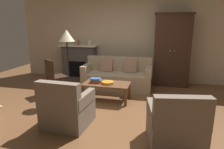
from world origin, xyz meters
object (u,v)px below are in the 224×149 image
Objects in this scene: book_stack at (96,80)px; mantel_vase_terracotta at (78,42)px; floor_lamp at (67,40)px; fireplace at (79,61)px; couch at (117,77)px; fruit_bowl at (108,83)px; armchair_near_right at (175,127)px; coffee_table at (106,85)px; armchair_near_left at (67,109)px; side_chair_wooden at (54,74)px; armoire at (172,50)px; mantel_vase_cream at (89,43)px.

book_stack is 2.25m from mantel_vase_terracotta.
floor_lamp is at bearing -164.98° from book_stack.
floor_lamp reaches higher than fireplace.
floor_lamp reaches higher than couch.
armchair_near_right is at bearing -47.12° from fruit_bowl.
fruit_bowl is at bearing -43.78° from coffee_table.
fireplace is 1.15× the size of coffee_table.
armchair_near_left is at bearing -104.06° from coffee_table.
mantel_vase_terracotta is 4.54m from armchair_near_right.
fruit_bowl is 2.44m from mantel_vase_terracotta.
fireplace is 2.34m from fruit_bowl.
armchair_near_left is at bearing -54.26° from side_chair_wooden.
side_chair_wooden is at bearing -150.10° from couch.
couch is at bearing 90.04° from fruit_bowl.
fireplace reaches higher than side_chair_wooden.
mantel_vase_terracotta is 2.03m from floor_lamp.
mantel_vase_terracotta is 0.18× the size of armchair_near_left.
book_stack is at bearing -105.92° from couch.
side_chair_wooden is 1.15m from floor_lamp.
mantel_vase_terracotta is (-1.47, 1.80, 0.75)m from fruit_bowl.
fruit_bowl is 1.53m from side_chair_wooden.
side_chair_wooden reaches higher than book_stack.
coffee_table is (1.43, -1.77, -0.20)m from fireplace.
book_stack is at bearing 86.05° from armchair_near_left.
armchair_near_left is (-0.10, -1.38, -0.16)m from book_stack.
mantel_vase_terracotta reaches higher than coffee_table.
floor_lamp reaches higher than armchair_near_left.
armoire is 2.33× the size of side_chair_wooden.
floor_lamp reaches higher than armchair_near_right.
coffee_table is (-1.52, -1.69, -0.69)m from armoire.
fruit_bowl is at bearing -50.90° from fireplace.
armchair_near_right is (-0.02, -3.30, -0.74)m from armoire.
fireplace reaches higher than armchair_near_left.
armoire is at bearing 24.38° from couch.
fireplace is at bearing 123.31° from book_stack.
floor_lamp reaches higher than coffee_table.
coffee_table is 0.66× the size of floor_lamp.
armchair_near_left is (-0.39, -1.35, -0.13)m from fruit_bowl.
mantel_vase_terracotta is 1.74m from side_chair_wooden.
couch is 1.58m from mantel_vase_cream.
armchair_near_left reaches higher than book_stack.
armchair_near_right is (1.50, -1.60, -0.05)m from coffee_table.
armoire reaches higher than mantel_vase_cream.
coffee_table is 4.05× the size of book_stack.
fireplace is 0.60× the size of armoire.
mantel_vase_cream is 0.10× the size of floor_lamp.
coffee_table is 1.23× the size of armchair_near_right.
fireplace is 4.48m from armchair_near_right.
side_chair_wooden is (-1.51, -0.87, 0.19)m from couch.
fireplace is 0.74m from mantel_vase_cream.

